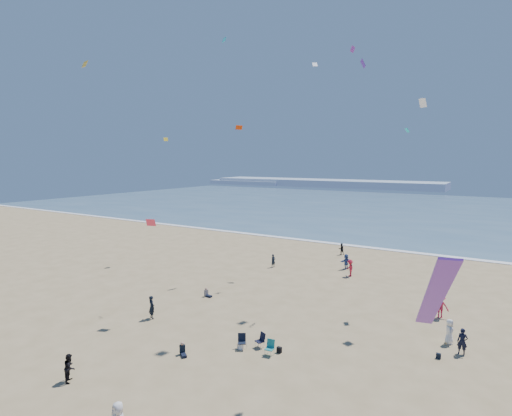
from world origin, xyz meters
The scene contains 11 objects.
ocean centered at (0.00, 95.00, 0.03)m, with size 220.00×100.00×0.06m, color #476B84.
surf_line centered at (0.00, 45.00, 0.04)m, with size 220.00×1.20×0.08m, color white.
headland_far centered at (-60.00, 170.00, 1.60)m, with size 110.00×20.00×3.20m, color #7A8EA8.
headland_near centered at (-100.00, 165.00, 1.00)m, with size 40.00×14.00×2.00m, color #7A8EA8.
standing_flyers centered at (4.55, 15.69, 0.87)m, with size 28.93×45.27×1.88m.
seated_group centered at (1.83, 4.76, 0.42)m, with size 19.23×20.80×0.84m.
chair_cluster centered at (0.85, 9.96, 0.50)m, with size 2.75×1.61×1.00m.
white_tote centered at (-0.18, 9.54, 0.20)m, with size 0.35×0.20×0.40m, color white.
black_backpack centered at (2.24, 10.50, 0.19)m, with size 0.30×0.22×0.38m, color black.
navy_bag centered at (11.21, 15.14, 0.17)m, with size 0.28×0.18×0.34m, color black.
kites_aloft centered at (9.04, 12.66, 15.40)m, with size 47.91×39.85×28.48m.
Camera 1 is at (13.98, -11.36, 12.50)m, focal length 28.00 mm.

